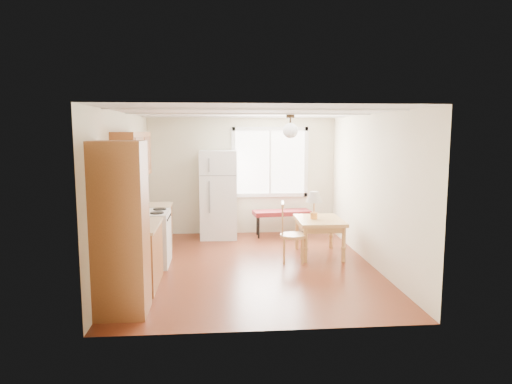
{
  "coord_description": "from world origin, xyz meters",
  "views": [
    {
      "loc": [
        -0.54,
        -7.31,
        2.21
      ],
      "look_at": [
        0.14,
        0.61,
        1.15
      ],
      "focal_mm": 32.0,
      "sensor_mm": 36.0,
      "label": 1
    }
  ],
  "objects": [
    {
      "name": "chair",
      "position": [
        0.63,
        0.18,
        0.58
      ],
      "size": [
        0.46,
        0.45,
        1.01
      ],
      "rotation": [
        0.0,
        0.0,
        -0.13
      ],
      "color": "#B38244",
      "rests_on": "ground"
    },
    {
      "name": "coffee_maker",
      "position": [
        -1.72,
        -0.93,
        1.02
      ],
      "size": [
        0.2,
        0.24,
        0.32
      ],
      "rotation": [
        0.0,
        0.0,
        -0.25
      ],
      "color": "black",
      "rests_on": "kitchen_run"
    },
    {
      "name": "bench",
      "position": [
        0.81,
        2.09,
        0.49
      ],
      "size": [
        1.24,
        0.58,
        0.55
      ],
      "rotation": [
        0.0,
        0.0,
        0.12
      ],
      "color": "maroon",
      "rests_on": "ground"
    },
    {
      "name": "room_shell",
      "position": [
        0.0,
        0.0,
        1.25
      ],
      "size": [
        4.6,
        5.6,
        2.62
      ],
      "color": "#4E1C10",
      "rests_on": "ground"
    },
    {
      "name": "window_unit",
      "position": [
        0.6,
        2.47,
        1.55
      ],
      "size": [
        1.64,
        0.05,
        1.51
      ],
      "color": "white",
      "rests_on": "room_shell"
    },
    {
      "name": "kettle",
      "position": [
        -1.8,
        -0.66,
        1.0
      ],
      "size": [
        0.13,
        0.13,
        0.25
      ],
      "color": "red",
      "rests_on": "kitchen_run"
    },
    {
      "name": "table_lamp",
      "position": [
        1.17,
        0.57,
        1.02
      ],
      "size": [
        0.28,
        0.28,
        0.49
      ],
      "rotation": [
        0.0,
        0.0,
        0.17
      ],
      "color": "gold",
      "rests_on": "dining_table"
    },
    {
      "name": "pendant_light",
      "position": [
        0.7,
        0.4,
        2.24
      ],
      "size": [
        0.26,
        0.26,
        0.4
      ],
      "color": "#2F2215",
      "rests_on": "room_shell"
    },
    {
      "name": "dining_table",
      "position": [
        1.27,
        0.56,
        0.56
      ],
      "size": [
        0.81,
        1.07,
        0.66
      ],
      "rotation": [
        0.0,
        0.0,
        -0.02
      ],
      "color": "#B38244",
      "rests_on": "ground"
    },
    {
      "name": "refrigerator",
      "position": [
        -0.52,
        2.12,
        0.91
      ],
      "size": [
        0.77,
        0.79,
        1.82
      ],
      "rotation": [
        0.0,
        0.0,
        -0.03
      ],
      "color": "white",
      "rests_on": "ground"
    },
    {
      "name": "kitchen_run",
      "position": [
        -1.72,
        -0.63,
        0.84
      ],
      "size": [
        0.65,
        3.4,
        2.2
      ],
      "color": "brown",
      "rests_on": "ground"
    }
  ]
}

